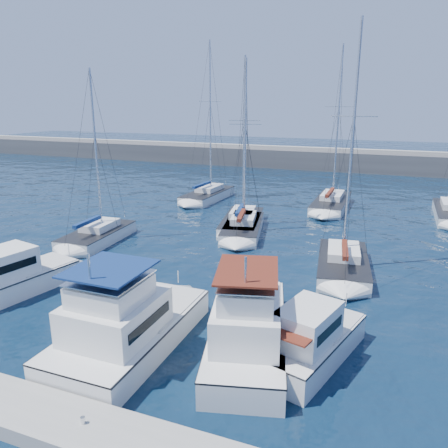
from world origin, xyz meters
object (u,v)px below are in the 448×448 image
(sailboat_mid_a, at_px, (98,235))
(sailboat_mid_c, at_px, (243,228))
(motor_yacht_port_outer, at_px, (16,277))
(motor_yacht_port_inner, at_px, (126,327))
(sailboat_back_a, at_px, (208,195))
(sailboat_back_b, at_px, (331,203))
(sailboat_mid_d, at_px, (343,264))
(sailboat_mid_b, at_px, (242,222))
(motor_yacht_stbd_outer, at_px, (312,343))
(motor_yacht_stbd_inner, at_px, (248,328))

(sailboat_mid_a, distance_m, sailboat_mid_c, 11.87)
(motor_yacht_port_outer, relative_size, motor_yacht_port_inner, 0.79)
(sailboat_back_a, bearing_deg, sailboat_back_b, 7.70)
(sailboat_mid_d, bearing_deg, motor_yacht_port_inner, -128.51)
(motor_yacht_port_inner, relative_size, sailboat_back_a, 0.50)
(motor_yacht_port_inner, height_order, sailboat_back_a, sailboat_back_a)
(sailboat_mid_a, xyz_separation_m, sailboat_mid_d, (18.94, 0.64, 0.02))
(motor_yacht_port_outer, bearing_deg, sailboat_mid_b, 77.60)
(sailboat_mid_a, xyz_separation_m, sailboat_mid_b, (9.39, 7.98, 0.00))
(motor_yacht_stbd_outer, xyz_separation_m, sailboat_mid_c, (-8.82, 16.77, -0.42))
(sailboat_mid_a, relative_size, sailboat_mid_b, 0.92)
(motor_yacht_port_inner, bearing_deg, motor_yacht_stbd_inner, 20.26)
(motor_yacht_stbd_inner, xyz_separation_m, sailboat_back_a, (-13.94, 27.89, -0.58))
(motor_yacht_stbd_inner, bearing_deg, sailboat_back_b, 75.91)
(motor_yacht_stbd_outer, height_order, sailboat_mid_c, sailboat_mid_c)
(motor_yacht_port_inner, height_order, motor_yacht_stbd_outer, motor_yacht_port_inner)
(motor_yacht_port_inner, bearing_deg, sailboat_back_b, 81.16)
(sailboat_mid_b, bearing_deg, sailboat_back_a, 117.38)
(motor_yacht_port_outer, xyz_separation_m, motor_yacht_stbd_outer, (17.39, -0.90, 0.00))
(sailboat_mid_d, bearing_deg, sailboat_mid_a, 174.58)
(motor_yacht_stbd_inner, distance_m, sailboat_back_a, 31.19)
(sailboat_mid_d, distance_m, sailboat_back_a, 23.61)
(sailboat_mid_c, bearing_deg, sailboat_mid_d, -44.60)
(motor_yacht_stbd_outer, relative_size, sailboat_mid_c, 0.46)
(motor_yacht_port_inner, distance_m, sailboat_back_b, 31.16)
(motor_yacht_port_outer, height_order, sailboat_mid_a, sailboat_mid_a)
(sailboat_mid_a, relative_size, sailboat_mid_d, 0.85)
(sailboat_mid_a, bearing_deg, sailboat_back_b, 45.90)
(motor_yacht_port_outer, distance_m, motor_yacht_port_inner, 9.90)
(sailboat_mid_b, height_order, sailboat_back_a, sailboat_back_a)
(motor_yacht_stbd_inner, height_order, motor_yacht_stbd_outer, motor_yacht_stbd_inner)
(sailboat_back_a, height_order, sailboat_back_b, sailboat_back_a)
(sailboat_mid_a, distance_m, sailboat_back_b, 24.07)
(sailboat_mid_a, height_order, sailboat_mid_b, sailboat_mid_b)
(motor_yacht_stbd_inner, bearing_deg, sailboat_mid_c, 94.70)
(sailboat_back_a, bearing_deg, sailboat_mid_d, -41.11)
(sailboat_back_b, bearing_deg, sailboat_back_a, -175.43)
(sailboat_back_a, bearing_deg, sailboat_mid_c, -50.53)
(sailboat_back_b, bearing_deg, motor_yacht_stbd_inner, -88.99)
(sailboat_back_b, bearing_deg, sailboat_mid_b, -121.40)
(sailboat_mid_d, xyz_separation_m, sailboat_back_a, (-16.82, 16.58, 0.01))
(motor_yacht_stbd_inner, bearing_deg, sailboat_mid_a, 131.65)
(sailboat_back_b, bearing_deg, motor_yacht_port_inner, -98.47)
(motor_yacht_port_inner, bearing_deg, motor_yacht_stbd_outer, 14.47)
(sailboat_mid_c, bearing_deg, motor_yacht_port_outer, -130.57)
(motor_yacht_port_outer, relative_size, sailboat_back_b, 0.41)
(sailboat_back_a, xyz_separation_m, sailboat_back_b, (13.61, 1.00, -0.02))
(motor_yacht_stbd_inner, xyz_separation_m, sailboat_mid_b, (-6.67, 18.65, -0.61))
(motor_yacht_stbd_outer, relative_size, sailboat_back_b, 0.40)
(motor_yacht_stbd_inner, bearing_deg, sailboat_mid_d, 60.98)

